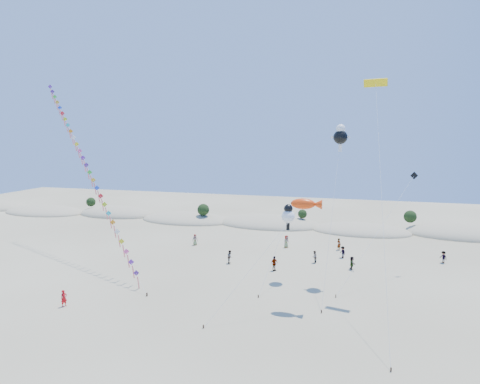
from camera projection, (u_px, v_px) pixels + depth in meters
name	position (u px, v px, depth m)	size (l,w,h in m)	color
ground	(150.00, 352.00, 29.69)	(160.00, 160.00, 0.00)	gray
dune_ridge	(275.00, 224.00, 72.52)	(145.30, 11.49, 5.57)	tan
kite_train	(85.00, 163.00, 52.04)	(27.07, 19.80, 24.37)	#3F2D1E
fish_kite	(306.00, 204.00, 36.79)	(9.04, 7.56, 10.23)	#3F2D1E
cartoon_kite_low	(288.00, 215.00, 43.96)	(2.74, 6.78, 8.54)	#3F2D1E
cartoon_kite_high	(340.00, 136.00, 43.00)	(2.00, 10.37, 17.19)	#3F2D1E
parafoil_kite	(376.00, 87.00, 38.73)	(2.27, 15.55, 21.46)	#3F2D1E
dark_kite	(392.00, 209.00, 44.55)	(8.67, 11.28, 11.83)	#3F2D1E
flyer_foreground	(64.00, 298.00, 37.60)	(0.58, 0.38, 1.60)	red
beachgoers	(310.00, 253.00, 52.11)	(34.44, 12.00, 1.79)	slate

